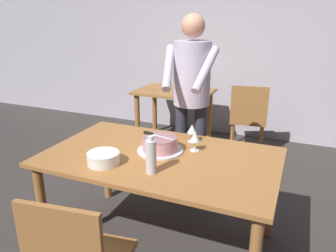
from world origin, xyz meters
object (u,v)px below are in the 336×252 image
(background_chair_0, at_px, (248,116))
(wine_glass_near, at_px, (192,129))
(person_cutting_cake, at_px, (191,91))
(wine_glass_far, at_px, (195,138))
(main_dining_table, at_px, (160,168))
(cake_knife, at_px, (152,134))
(water_bottle, at_px, (151,156))
(background_table, at_px, (174,102))
(plate_stack, at_px, (103,158))
(cake_on_platter, at_px, (160,145))

(background_chair_0, bearing_deg, wine_glass_near, -95.77)
(person_cutting_cake, bearing_deg, wine_glass_far, -68.03)
(main_dining_table, relative_size, background_chair_0, 1.85)
(cake_knife, bearing_deg, wine_glass_far, 16.98)
(cake_knife, distance_m, wine_glass_far, 0.31)
(wine_glass_far, height_order, water_bottle, water_bottle)
(wine_glass_far, relative_size, background_table, 0.14)
(plate_stack, bearing_deg, cake_on_platter, 51.81)
(cake_on_platter, bearing_deg, background_table, 108.87)
(plate_stack, relative_size, water_bottle, 0.88)
(wine_glass_near, distance_m, person_cutting_cake, 0.45)
(cake_knife, xyz_separation_m, plate_stack, (-0.20, -0.36, -0.08))
(cake_on_platter, distance_m, person_cutting_cake, 0.70)
(person_cutting_cake, distance_m, background_table, 1.57)
(main_dining_table, relative_size, wine_glass_far, 11.58)
(cake_knife, distance_m, water_bottle, 0.39)
(background_table, height_order, background_chair_0, background_chair_0)
(water_bottle, bearing_deg, main_dining_table, 101.90)
(main_dining_table, distance_m, person_cutting_cake, 0.83)
(main_dining_table, height_order, water_bottle, water_bottle)
(wine_glass_near, height_order, water_bottle, water_bottle)
(person_cutting_cake, bearing_deg, background_table, 117.51)
(main_dining_table, distance_m, wine_glass_far, 0.33)
(cake_on_platter, bearing_deg, background_chair_0, 80.66)
(wine_glass_near, xyz_separation_m, wine_glass_far, (0.08, -0.16, 0.00))
(wine_glass_near, relative_size, wine_glass_far, 1.00)
(cake_knife, height_order, plate_stack, cake_knife)
(wine_glass_far, height_order, background_chair_0, background_chair_0)
(wine_glass_far, relative_size, person_cutting_cake, 0.08)
(wine_glass_near, relative_size, background_chair_0, 0.16)
(water_bottle, distance_m, background_table, 2.43)
(plate_stack, bearing_deg, cake_knife, 61.04)
(water_bottle, relative_size, background_table, 0.25)
(cake_on_platter, height_order, background_table, cake_on_platter)
(background_table, bearing_deg, person_cutting_cake, -62.49)
(water_bottle, bearing_deg, background_chair_0, 84.13)
(plate_stack, xyz_separation_m, wine_glass_far, (0.50, 0.45, 0.06))
(wine_glass_near, height_order, wine_glass_far, same)
(main_dining_table, height_order, wine_glass_far, wine_glass_far)
(main_dining_table, relative_size, plate_stack, 7.58)
(cake_knife, relative_size, background_table, 0.27)
(cake_on_platter, height_order, plate_stack, cake_on_platter)
(main_dining_table, distance_m, wine_glass_near, 0.41)
(cake_knife, bearing_deg, person_cutting_cake, 82.11)
(wine_glass_far, bearing_deg, person_cutting_cake, 111.97)
(plate_stack, bearing_deg, background_table, 99.91)
(main_dining_table, distance_m, background_table, 2.15)
(cake_knife, distance_m, wine_glass_near, 0.34)
(cake_on_platter, distance_m, background_table, 2.08)
(main_dining_table, height_order, background_chair_0, background_chair_0)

